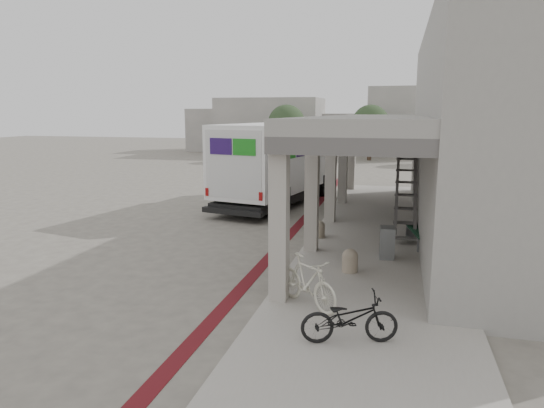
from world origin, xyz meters
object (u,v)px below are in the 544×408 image
(bicycle_cream, at_px, (307,281))
(bench, at_px, (418,234))
(bicycle_black, at_px, (349,318))
(utility_cabinet, at_px, (387,243))
(fedex_truck, at_px, (278,162))

(bicycle_cream, bearing_deg, bench, 16.60)
(bench, distance_m, bicycle_black, 7.21)
(bicycle_black, bearing_deg, bicycle_cream, 18.64)
(utility_cabinet, distance_m, bicycle_black, 5.42)
(fedex_truck, xyz_separation_m, bench, (5.98, -6.03, -1.51))
(bicycle_cream, bearing_deg, utility_cabinet, 18.80)
(fedex_truck, height_order, bench, fedex_truck)
(utility_cabinet, bearing_deg, fedex_truck, 119.52)
(fedex_truck, bearing_deg, bicycle_cream, -61.84)
(fedex_truck, distance_m, bench, 8.62)
(bench, height_order, utility_cabinet, utility_cabinet)
(fedex_truck, relative_size, bicycle_cream, 4.92)
(fedex_truck, height_order, bicycle_black, fedex_truck)
(bench, bearing_deg, fedex_truck, 124.14)
(bench, relative_size, bicycle_black, 1.15)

